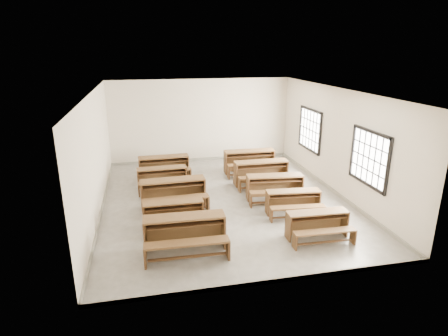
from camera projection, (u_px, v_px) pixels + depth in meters
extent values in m
plane|color=gray|center=(224.00, 200.00, 11.13)|extent=(8.50, 8.50, 0.00)
cube|color=silver|center=(224.00, 92.00, 10.15)|extent=(7.00, 8.50, 0.05)
cube|color=beige|center=(201.00, 121.00, 14.56)|extent=(7.00, 0.05, 3.20)
cube|color=beige|center=(274.00, 207.00, 6.71)|extent=(7.00, 0.05, 3.20)
cube|color=beige|center=(96.00, 155.00, 9.93)|extent=(0.05, 8.50, 3.20)
cube|color=beige|center=(336.00, 142.00, 11.34)|extent=(0.05, 8.50, 3.20)
cube|color=gray|center=(202.00, 159.00, 15.05)|extent=(7.00, 0.04, 0.10)
cube|color=gray|center=(271.00, 281.00, 7.18)|extent=(7.00, 0.04, 0.10)
cube|color=gray|center=(102.00, 209.00, 10.41)|extent=(0.04, 8.50, 0.10)
cube|color=gray|center=(331.00, 189.00, 11.81)|extent=(0.04, 8.50, 0.10)
cube|color=white|center=(370.00, 158.00, 9.66)|extent=(0.02, 1.50, 1.30)
cube|color=black|center=(372.00, 132.00, 9.45)|extent=(0.06, 1.62, 0.08)
cube|color=black|center=(366.00, 183.00, 9.87)|extent=(0.06, 1.62, 0.08)
cube|color=black|center=(388.00, 167.00, 8.92)|extent=(0.06, 0.08, 1.46)
cube|color=black|center=(353.00, 150.00, 10.39)|extent=(0.06, 0.08, 1.46)
cube|color=white|center=(310.00, 130.00, 13.01)|extent=(0.02, 1.50, 1.30)
cube|color=black|center=(311.00, 110.00, 12.79)|extent=(0.06, 1.62, 0.08)
cube|color=black|center=(308.00, 149.00, 13.22)|extent=(0.06, 1.62, 0.08)
cube|color=black|center=(320.00, 135.00, 12.27)|extent=(0.06, 0.08, 1.46)
cube|color=black|center=(301.00, 125.00, 13.74)|extent=(0.06, 0.08, 1.46)
cube|color=brown|center=(184.00, 217.00, 8.20)|extent=(1.80, 0.49, 0.04)
cube|color=brown|center=(184.00, 229.00, 8.51)|extent=(1.79, 0.09, 0.76)
cube|color=#50351B|center=(145.00, 237.00, 8.16)|extent=(0.06, 0.45, 0.76)
cube|color=#50351B|center=(223.00, 230.00, 8.48)|extent=(0.06, 0.45, 0.76)
cube|color=#50351B|center=(184.00, 224.00, 8.22)|extent=(1.67, 0.38, 0.02)
cube|color=brown|center=(187.00, 243.00, 7.79)|extent=(1.80, 0.36, 0.04)
cube|color=#50351B|center=(145.00, 257.00, 7.70)|extent=(0.05, 0.32, 0.43)
cube|color=#50351B|center=(228.00, 249.00, 8.02)|extent=(0.05, 0.32, 0.43)
cube|color=#50351B|center=(187.00, 257.00, 7.89)|extent=(1.66, 0.10, 0.04)
cube|color=brown|center=(173.00, 202.00, 9.31)|extent=(1.50, 0.38, 0.04)
cube|color=brown|center=(173.00, 212.00, 9.57)|extent=(1.50, 0.04, 0.64)
cube|color=#50351B|center=(144.00, 217.00, 9.27)|extent=(0.04, 0.37, 0.64)
cube|color=#50351B|center=(202.00, 212.00, 9.56)|extent=(0.04, 0.37, 0.64)
cube|color=#50351B|center=(173.00, 207.00, 9.34)|extent=(1.38, 0.29, 0.02)
cube|color=brown|center=(175.00, 220.00, 8.97)|extent=(1.50, 0.27, 0.04)
cube|color=#50351B|center=(145.00, 230.00, 8.89)|extent=(0.04, 0.26, 0.36)
cube|color=#50351B|center=(205.00, 225.00, 9.18)|extent=(0.04, 0.26, 0.36)
cube|color=#50351B|center=(176.00, 231.00, 9.06)|extent=(1.38, 0.05, 0.04)
cube|color=brown|center=(173.00, 180.00, 10.46)|extent=(1.82, 0.53, 0.05)
cube|color=brown|center=(172.00, 191.00, 10.78)|extent=(1.81, 0.12, 0.77)
cube|color=#50351B|center=(142.00, 196.00, 10.38)|extent=(0.06, 0.45, 0.77)
cube|color=#50351B|center=(204.00, 191.00, 10.80)|extent=(0.06, 0.45, 0.77)
cube|color=#50351B|center=(173.00, 186.00, 10.49)|extent=(1.68, 0.41, 0.02)
cube|color=brown|center=(176.00, 199.00, 10.06)|extent=(1.82, 0.39, 0.05)
cube|color=#50351B|center=(143.00, 210.00, 9.92)|extent=(0.06, 0.32, 0.43)
cube|color=#50351B|center=(208.00, 203.00, 10.34)|extent=(0.06, 0.32, 0.43)
cube|color=#50351B|center=(176.00, 210.00, 10.16)|extent=(1.67, 0.13, 0.05)
cube|color=brown|center=(162.00, 168.00, 11.85)|extent=(1.57, 0.45, 0.04)
cube|color=brown|center=(162.00, 177.00, 12.12)|extent=(1.56, 0.09, 0.66)
cube|color=#50351B|center=(138.00, 180.00, 11.78)|extent=(0.05, 0.39, 0.66)
cube|color=#50351B|center=(186.00, 177.00, 12.14)|extent=(0.05, 0.39, 0.66)
cube|color=#50351B|center=(162.00, 172.00, 11.88)|extent=(1.45, 0.34, 0.02)
cube|color=brown|center=(164.00, 182.00, 11.50)|extent=(1.57, 0.33, 0.04)
cube|color=#50351B|center=(139.00, 190.00, 11.39)|extent=(0.05, 0.27, 0.37)
cube|color=#50351B|center=(188.00, 186.00, 11.74)|extent=(0.05, 0.27, 0.37)
cube|color=#50351B|center=(164.00, 191.00, 11.59)|extent=(1.44, 0.10, 0.04)
cube|color=brown|center=(163.00, 157.00, 12.84)|extent=(1.72, 0.48, 0.04)
cube|color=brown|center=(163.00, 166.00, 13.14)|extent=(1.71, 0.09, 0.73)
cube|color=#50351B|center=(139.00, 169.00, 12.77)|extent=(0.06, 0.43, 0.73)
cube|color=#50351B|center=(188.00, 166.00, 13.15)|extent=(0.06, 0.43, 0.73)
cube|color=#50351B|center=(164.00, 161.00, 12.87)|extent=(1.59, 0.37, 0.02)
cube|color=brown|center=(165.00, 170.00, 12.46)|extent=(1.72, 0.35, 0.04)
cube|color=#50351B|center=(140.00, 179.00, 12.33)|extent=(0.05, 0.30, 0.41)
cube|color=#50351B|center=(190.00, 175.00, 12.72)|extent=(0.05, 0.30, 0.41)
cube|color=#50351B|center=(166.00, 179.00, 12.55)|extent=(1.58, 0.10, 0.04)
cube|color=brown|center=(318.00, 212.00, 8.78)|extent=(1.47, 0.41, 0.04)
cube|color=brown|center=(314.00, 222.00, 9.04)|extent=(1.46, 0.08, 0.62)
cube|color=#50351B|center=(288.00, 227.00, 8.76)|extent=(0.05, 0.37, 0.62)
cube|color=#50351B|center=(344.00, 222.00, 9.01)|extent=(0.05, 0.37, 0.62)
cube|color=#50351B|center=(318.00, 217.00, 8.80)|extent=(1.36, 0.31, 0.02)
cube|color=brown|center=(325.00, 231.00, 8.45)|extent=(1.46, 0.30, 0.04)
cube|color=#50351B|center=(295.00, 242.00, 8.38)|extent=(0.04, 0.26, 0.35)
cube|color=#50351B|center=(353.00, 236.00, 8.63)|extent=(0.04, 0.26, 0.35)
cube|color=#50351B|center=(324.00, 242.00, 8.53)|extent=(1.35, 0.09, 0.04)
cube|color=brown|center=(293.00, 191.00, 10.07)|extent=(1.48, 0.50, 0.04)
cube|color=brown|center=(291.00, 200.00, 10.33)|extent=(1.45, 0.17, 0.62)
cube|color=#50351B|center=(267.00, 204.00, 10.09)|extent=(0.07, 0.37, 0.62)
cube|color=#50351B|center=(318.00, 201.00, 10.26)|extent=(0.07, 0.37, 0.62)
cube|color=#50351B|center=(293.00, 196.00, 10.10)|extent=(1.37, 0.39, 0.02)
cube|color=brown|center=(298.00, 207.00, 9.74)|extent=(1.47, 0.39, 0.04)
cube|color=#50351B|center=(271.00, 215.00, 9.71)|extent=(0.06, 0.26, 0.35)
cube|color=#50351B|center=(323.00, 212.00, 9.88)|extent=(0.06, 0.26, 0.35)
cube|color=#50351B|center=(297.00, 217.00, 9.82)|extent=(1.35, 0.17, 0.04)
cube|color=brown|center=(275.00, 176.00, 11.01)|extent=(1.70, 0.59, 0.04)
cube|color=brown|center=(273.00, 185.00, 11.30)|extent=(1.66, 0.22, 0.71)
cube|color=#50351B|center=(248.00, 189.00, 11.04)|extent=(0.09, 0.42, 0.71)
cube|color=#50351B|center=(301.00, 186.00, 11.21)|extent=(0.09, 0.42, 0.71)
cube|color=#50351B|center=(275.00, 181.00, 11.04)|extent=(1.56, 0.47, 0.02)
cube|color=brown|center=(279.00, 192.00, 10.63)|extent=(1.68, 0.47, 0.04)
cube|color=#50351B|center=(251.00, 200.00, 10.61)|extent=(0.07, 0.29, 0.39)
cube|color=#50351B|center=(306.00, 198.00, 10.78)|extent=(0.07, 0.29, 0.39)
cube|color=#50351B|center=(278.00, 202.00, 10.72)|extent=(1.53, 0.22, 0.04)
cube|color=brown|center=(261.00, 162.00, 12.21)|extent=(1.76, 0.45, 0.04)
cube|color=brown|center=(259.00, 171.00, 12.52)|extent=(1.76, 0.05, 0.75)
cube|color=#50351B|center=(235.00, 175.00, 12.16)|extent=(0.05, 0.44, 0.75)
cube|color=#50351B|center=(285.00, 171.00, 12.50)|extent=(0.05, 0.44, 0.75)
cube|color=#50351B|center=(261.00, 166.00, 12.24)|extent=(1.63, 0.34, 0.02)
cube|color=brown|center=(266.00, 176.00, 11.81)|extent=(1.76, 0.32, 0.04)
cube|color=#50351B|center=(239.00, 185.00, 11.71)|extent=(0.05, 0.31, 0.42)
cube|color=#50351B|center=(291.00, 181.00, 12.05)|extent=(0.05, 0.31, 0.42)
cube|color=#50351B|center=(266.00, 186.00, 11.91)|extent=(1.63, 0.06, 0.04)
cube|color=brown|center=(249.00, 151.00, 13.41)|extent=(1.82, 0.50, 0.05)
cube|color=brown|center=(248.00, 160.00, 13.73)|extent=(1.81, 0.09, 0.77)
cube|color=#50351B|center=(225.00, 163.00, 13.38)|extent=(0.06, 0.45, 0.77)
cube|color=#50351B|center=(272.00, 160.00, 13.69)|extent=(0.06, 0.45, 0.77)
cube|color=#50351B|center=(249.00, 155.00, 13.44)|extent=(1.68, 0.38, 0.02)
cube|color=brown|center=(253.00, 164.00, 13.00)|extent=(1.82, 0.36, 0.05)
cube|color=#50351B|center=(228.00, 172.00, 12.91)|extent=(0.05, 0.32, 0.43)
cube|color=#50351B|center=(277.00, 169.00, 13.23)|extent=(0.05, 0.32, 0.43)
cube|color=#50351B|center=(253.00, 174.00, 13.10)|extent=(1.67, 0.10, 0.05)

